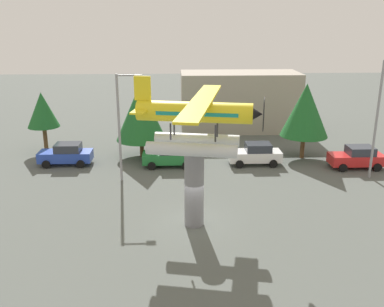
% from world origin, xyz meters
% --- Properties ---
extents(ground_plane, '(140.00, 140.00, 0.00)m').
position_xyz_m(ground_plane, '(0.00, 0.00, 0.00)').
color(ground_plane, '#515651').
extents(display_pedestal, '(1.10, 1.10, 4.46)m').
position_xyz_m(display_pedestal, '(0.00, 0.00, 2.23)').
color(display_pedestal, slate).
rests_on(display_pedestal, ground).
extents(floatplane_monument, '(7.14, 10.42, 4.00)m').
position_xyz_m(floatplane_monument, '(0.13, -0.03, 6.13)').
color(floatplane_monument, silver).
rests_on(floatplane_monument, display_pedestal).
extents(car_near_blue, '(4.20, 2.02, 1.76)m').
position_xyz_m(car_near_blue, '(-9.85, 11.04, 0.88)').
color(car_near_blue, '#2847B7').
rests_on(car_near_blue, ground).
extents(car_mid_green, '(4.20, 2.02, 1.76)m').
position_xyz_m(car_mid_green, '(-1.48, 10.33, 0.88)').
color(car_mid_green, '#237A38').
rests_on(car_mid_green, ground).
extents(car_far_white, '(4.20, 2.02, 1.76)m').
position_xyz_m(car_far_white, '(5.45, 10.49, 0.88)').
color(car_far_white, white).
rests_on(car_far_white, ground).
extents(car_distant_red, '(4.20, 2.02, 1.76)m').
position_xyz_m(car_distant_red, '(13.32, 9.29, 0.88)').
color(car_distant_red, red).
rests_on(car_distant_red, ground).
extents(streetlight_primary, '(1.84, 0.28, 7.75)m').
position_xyz_m(streetlight_primary, '(-4.78, 7.22, 4.51)').
color(streetlight_primary, gray).
rests_on(streetlight_primary, ground).
extents(streetlight_secondary, '(1.84, 0.28, 8.63)m').
position_xyz_m(streetlight_secondary, '(13.62, 7.14, 4.96)').
color(streetlight_secondary, gray).
rests_on(streetlight_secondary, ground).
extents(storefront_building, '(12.16, 5.18, 6.03)m').
position_xyz_m(storefront_building, '(5.73, 22.00, 3.02)').
color(storefront_building, '#9E9384').
rests_on(storefront_building, ground).
extents(tree_west, '(2.75, 2.75, 5.30)m').
position_xyz_m(tree_west, '(-12.54, 14.79, 3.74)').
color(tree_west, brown).
rests_on(tree_west, ground).
extents(tree_east, '(4.21, 4.21, 6.20)m').
position_xyz_m(tree_east, '(-3.89, 12.91, 3.85)').
color(tree_east, brown).
rests_on(tree_east, ground).
extents(tree_center_back, '(3.95, 3.95, 6.31)m').
position_xyz_m(tree_center_back, '(9.73, 12.06, 4.11)').
color(tree_center_back, brown).
rests_on(tree_center_back, ground).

